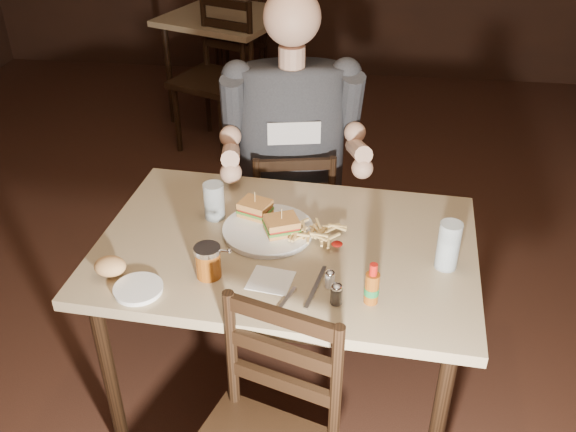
# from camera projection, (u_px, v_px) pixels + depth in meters

# --- Properties ---
(room_shell) EXTENTS (7.00, 7.00, 7.00)m
(room_shell) POSITION_uv_depth(u_px,v_px,m) (268.00, 37.00, 2.07)
(room_shell) COLOR black
(room_shell) RESTS_ON ground
(main_table) EXTENTS (1.33, 0.93, 0.77)m
(main_table) POSITION_uv_depth(u_px,v_px,m) (286.00, 261.00, 2.23)
(main_table) COLOR tan
(main_table) RESTS_ON ground
(bg_table) EXTENTS (1.03, 1.03, 0.77)m
(bg_table) POSITION_uv_depth(u_px,v_px,m) (228.00, 27.00, 4.62)
(bg_table) COLOR tan
(bg_table) RESTS_ON ground
(chair_far) EXTENTS (0.46, 0.49, 0.83)m
(chair_far) POSITION_uv_depth(u_px,v_px,m) (291.00, 221.00, 2.95)
(chair_far) COLOR black
(chair_far) RESTS_ON ground
(bg_chair_far) EXTENTS (0.43, 0.47, 0.88)m
(bg_chair_far) POSITION_uv_depth(u_px,v_px,m) (243.00, 37.00, 5.21)
(bg_chair_far) COLOR black
(bg_chair_far) RESTS_ON ground
(bg_chair_near) EXTENTS (0.60, 0.62, 0.97)m
(bg_chair_near) POSITION_uv_depth(u_px,v_px,m) (212.00, 80.00, 4.27)
(bg_chair_near) COLOR black
(bg_chair_near) RESTS_ON ground
(diner) EXTENTS (0.68, 0.58, 1.04)m
(diner) POSITION_uv_depth(u_px,v_px,m) (293.00, 120.00, 2.62)
(diner) COLOR #323438
(diner) RESTS_ON chair_far
(dinner_plate) EXTENTS (0.33, 0.33, 0.02)m
(dinner_plate) POSITION_uv_depth(u_px,v_px,m) (268.00, 231.00, 2.24)
(dinner_plate) COLOR white
(dinner_plate) RESTS_ON main_table
(sandwich_left) EXTENTS (0.13, 0.12, 0.09)m
(sandwich_left) POSITION_uv_depth(u_px,v_px,m) (255.00, 205.00, 2.28)
(sandwich_left) COLOR #CC8F49
(sandwich_left) RESTS_ON dinner_plate
(sandwich_right) EXTENTS (0.14, 0.13, 0.10)m
(sandwich_right) POSITION_uv_depth(u_px,v_px,m) (282.00, 221.00, 2.19)
(sandwich_right) COLOR #CC8F49
(sandwich_right) RESTS_ON dinner_plate
(fries_pile) EXTENTS (0.25, 0.19, 0.04)m
(fries_pile) POSITION_uv_depth(u_px,v_px,m) (312.00, 230.00, 2.20)
(fries_pile) COLOR #EFC672
(fries_pile) RESTS_ON dinner_plate
(ketchup_dollop) EXTENTS (0.04, 0.04, 0.01)m
(ketchup_dollop) POSITION_uv_depth(u_px,v_px,m) (337.00, 244.00, 2.15)
(ketchup_dollop) COLOR maroon
(ketchup_dollop) RESTS_ON dinner_plate
(glass_left) EXTENTS (0.08, 0.08, 0.14)m
(glass_left) POSITION_uv_depth(u_px,v_px,m) (214.00, 201.00, 2.29)
(glass_left) COLOR silver
(glass_left) RESTS_ON main_table
(glass_right) EXTENTS (0.08, 0.08, 0.17)m
(glass_right) POSITION_uv_depth(u_px,v_px,m) (448.00, 246.00, 2.04)
(glass_right) COLOR silver
(glass_right) RESTS_ON main_table
(hot_sauce) EXTENTS (0.05, 0.05, 0.14)m
(hot_sauce) POSITION_uv_depth(u_px,v_px,m) (372.00, 283.00, 1.90)
(hot_sauce) COLOR #843F0F
(hot_sauce) RESTS_ON main_table
(salt_shaker) EXTENTS (0.03, 0.03, 0.06)m
(salt_shaker) POSITION_uv_depth(u_px,v_px,m) (330.00, 279.00, 1.98)
(salt_shaker) COLOR white
(salt_shaker) RESTS_ON main_table
(pepper_shaker) EXTENTS (0.04, 0.04, 0.07)m
(pepper_shaker) POSITION_uv_depth(u_px,v_px,m) (336.00, 294.00, 1.91)
(pepper_shaker) COLOR #38332D
(pepper_shaker) RESTS_ON main_table
(syrup_dispenser) EXTENTS (0.09, 0.09, 0.11)m
(syrup_dispenser) POSITION_uv_depth(u_px,v_px,m) (208.00, 262.00, 2.01)
(syrup_dispenser) COLOR #843F0F
(syrup_dispenser) RESTS_ON main_table
(napkin) EXTENTS (0.15, 0.14, 0.00)m
(napkin) POSITION_uv_depth(u_px,v_px,m) (271.00, 280.00, 2.02)
(napkin) COLOR white
(napkin) RESTS_ON main_table
(knife) EXTENTS (0.05, 0.21, 0.01)m
(knife) POSITION_uv_depth(u_px,v_px,m) (316.00, 287.00, 1.99)
(knife) COLOR silver
(knife) RESTS_ON napkin
(fork) EXTENTS (0.06, 0.16, 0.01)m
(fork) POSITION_uv_depth(u_px,v_px,m) (284.00, 303.00, 1.92)
(fork) COLOR silver
(fork) RESTS_ON napkin
(side_plate) EXTENTS (0.16, 0.16, 0.01)m
(side_plate) POSITION_uv_depth(u_px,v_px,m) (139.00, 290.00, 1.97)
(side_plate) COLOR white
(side_plate) RESTS_ON main_table
(bread_roll) EXTENTS (0.11, 0.09, 0.06)m
(bread_roll) POSITION_uv_depth(u_px,v_px,m) (110.00, 266.00, 2.02)
(bread_roll) COLOR tan
(bread_roll) RESTS_ON side_plate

